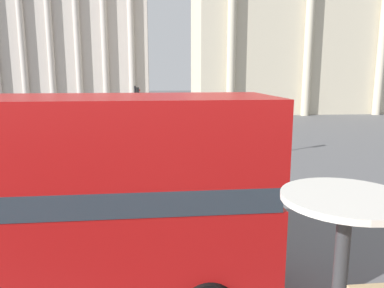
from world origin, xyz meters
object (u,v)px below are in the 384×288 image
(double_decker_bus, at_px, (13,195))
(plaza_building_right, at_px, (324,26))
(cafe_dining_table, at_px, (344,235))
(traffic_light_near, at_px, (9,137))
(pedestrian_white, at_px, (44,156))
(plaza_building_left, at_px, (71,29))
(car_silver, at_px, (72,129))
(traffic_light_mid, at_px, (253,115))
(pedestrian_black, at_px, (152,113))
(traffic_light_far, at_px, (136,106))

(double_decker_bus, relative_size, plaza_building_right, 0.31)
(cafe_dining_table, relative_size, traffic_light_near, 0.19)
(cafe_dining_table, relative_size, pedestrian_white, 0.43)
(traffic_light_near, bearing_deg, plaza_building_left, 98.43)
(cafe_dining_table, relative_size, plaza_building_right, 0.02)
(double_decker_bus, height_order, plaza_building_right, plaza_building_right)
(cafe_dining_table, height_order, car_silver, cafe_dining_table)
(car_silver, bearing_deg, plaza_building_right, -8.94)
(traffic_light_near, xyz_separation_m, pedestrian_white, (-0.04, 3.99, -1.56))
(pedestrian_white, bearing_deg, car_silver, -25.33)
(cafe_dining_table, distance_m, traffic_light_mid, 19.36)
(double_decker_bus, bearing_deg, plaza_building_right, 56.67)
(traffic_light_mid, xyz_separation_m, pedestrian_black, (-5.60, 15.64, -1.45))
(pedestrian_black, xyz_separation_m, pedestrian_white, (-4.95, -18.66, 0.03))
(plaza_building_right, relative_size, traffic_light_far, 8.45)
(plaza_building_left, bearing_deg, double_decker_bus, -80.20)
(traffic_light_mid, bearing_deg, traffic_light_far, 140.57)
(plaza_building_left, xyz_separation_m, plaza_building_right, (33.13, -13.90, -0.79))
(plaza_building_right, height_order, pedestrian_black, plaza_building_right)
(double_decker_bus, height_order, pedestrian_black, double_decker_bus)
(plaza_building_left, bearing_deg, car_silver, -79.39)
(traffic_light_far, xyz_separation_m, car_silver, (-4.78, 2.14, -1.81))
(traffic_light_far, height_order, pedestrian_white, traffic_light_far)
(plaza_building_left, relative_size, traffic_light_near, 6.03)
(double_decker_bus, distance_m, pedestrian_white, 10.32)
(double_decker_bus, height_order, pedestrian_white, double_decker_bus)
(cafe_dining_table, bearing_deg, double_decker_bus, 122.33)
(plaza_building_right, bearing_deg, traffic_light_far, -137.97)
(plaza_building_left, xyz_separation_m, pedestrian_white, (6.86, -42.57, -10.24))
(pedestrian_black, bearing_deg, plaza_building_right, -31.91)
(traffic_light_far, bearing_deg, plaza_building_left, 107.53)
(traffic_light_near, relative_size, pedestrian_white, 2.29)
(double_decker_bus, relative_size, car_silver, 2.42)
(car_silver, bearing_deg, pedestrian_white, -127.81)
(pedestrian_black, bearing_deg, traffic_light_near, -159.26)
(traffic_light_mid, relative_size, pedestrian_black, 2.22)
(double_decker_bus, distance_m, car_silver, 20.91)
(traffic_light_far, bearing_deg, cafe_dining_table, -85.45)
(double_decker_bus, bearing_deg, traffic_light_far, 83.36)
(cafe_dining_table, relative_size, traffic_light_far, 0.19)
(cafe_dining_table, distance_m, pedestrian_black, 34.49)
(cafe_dining_table, relative_size, pedestrian_black, 0.44)
(plaza_building_left, height_order, plaza_building_right, plaza_building_left)
(cafe_dining_table, xyz_separation_m, traffic_light_far, (-1.92, 24.18, -1.45))
(cafe_dining_table, height_order, plaza_building_left, plaza_building_left)
(traffic_light_far, xyz_separation_m, pedestrian_black, (1.05, 10.17, -1.57))
(plaza_building_right, xyz_separation_m, traffic_light_near, (-26.24, -32.65, -7.88))
(pedestrian_black, relative_size, pedestrian_white, 0.97)
(traffic_light_near, relative_size, pedestrian_black, 2.36)
(double_decker_bus, bearing_deg, cafe_dining_table, -59.09)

